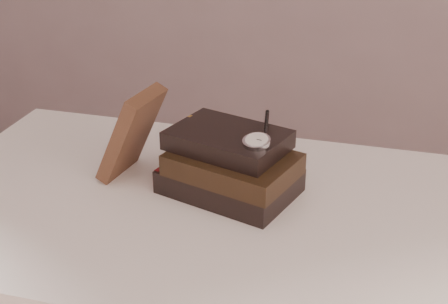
# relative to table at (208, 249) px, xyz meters

# --- Properties ---
(table) EXTENTS (1.00, 0.60, 0.75)m
(table) POSITION_rel_table_xyz_m (0.00, 0.00, 0.00)
(table) COLOR white
(table) RESTS_ON ground
(book_stack) EXTENTS (0.25, 0.21, 0.11)m
(book_stack) POSITION_rel_table_xyz_m (0.03, 0.05, 0.14)
(book_stack) COLOR black
(book_stack) RESTS_ON table
(journal) EXTENTS (0.11, 0.12, 0.17)m
(journal) POSITION_rel_table_xyz_m (-0.16, 0.06, 0.18)
(journal) COLOR #3C2217
(journal) RESTS_ON table
(pocket_watch) EXTENTS (0.06, 0.15, 0.02)m
(pocket_watch) POSITION_rel_table_xyz_m (0.08, 0.03, 0.21)
(pocket_watch) COLOR silver
(pocket_watch) RESTS_ON book_stack
(eyeglasses) EXTENTS (0.12, 0.13, 0.04)m
(eyeglasses) POSITION_rel_table_xyz_m (-0.03, 0.14, 0.15)
(eyeglasses) COLOR silver
(eyeglasses) RESTS_ON book_stack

